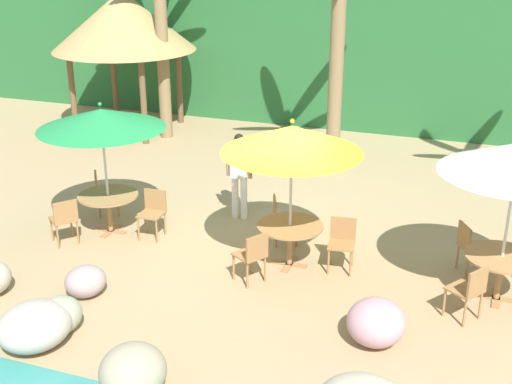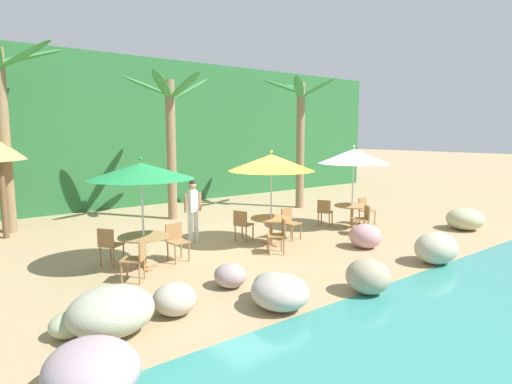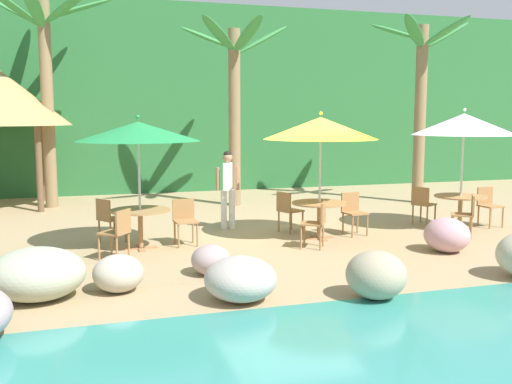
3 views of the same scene
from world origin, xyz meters
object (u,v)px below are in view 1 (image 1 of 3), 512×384
(chair_green_seaward, at_px, (153,210))
(waiter_in_white, at_px, (239,170))
(chair_green_inland, at_px, (103,190))
(palm_tree_second, at_px, (338,26))
(palapa_hut, at_px, (123,21))
(chair_yellow_seaward, at_px, (342,240))
(chair_white_inland, at_px, (469,245))
(chair_white_left, at_px, (470,289))
(umbrella_yellow, at_px, (292,139))
(dining_table_white, at_px, (501,263))
(umbrella_green, at_px, (101,119))
(dining_table_yellow, at_px, (290,232))
(chair_green_left, at_px, (65,218))
(dining_table_green, at_px, (108,201))
(chair_yellow_left, at_px, (253,254))
(chair_yellow_inland, at_px, (281,217))

(chair_green_seaward, xyz_separation_m, waiter_in_white, (1.18, 1.29, 0.47))
(chair_green_inland, height_order, palm_tree_second, palm_tree_second)
(palapa_hut, bearing_deg, chair_green_seaward, -57.04)
(chair_green_inland, bearing_deg, chair_yellow_seaward, -7.24)
(chair_white_inland, height_order, chair_white_left, same)
(umbrella_yellow, relative_size, dining_table_white, 2.30)
(umbrella_green, bearing_deg, dining_table_yellow, -2.42)
(palm_tree_second, bearing_deg, dining_table_yellow, -84.96)
(palapa_hut, bearing_deg, chair_green_inland, -65.36)
(waiter_in_white, bearing_deg, chair_green_inland, -163.82)
(chair_green_left, relative_size, dining_table_yellow, 0.79)
(chair_white_inland, bearing_deg, dining_table_green, -175.00)
(dining_table_green, relative_size, chair_white_inland, 1.26)
(dining_table_white, bearing_deg, palapa_hut, 147.49)
(umbrella_yellow, distance_m, chair_yellow_seaward, 1.89)
(chair_yellow_seaward, bearing_deg, umbrella_yellow, -167.04)
(dining_table_yellow, height_order, palapa_hut, palapa_hut)
(umbrella_green, xyz_separation_m, waiter_in_white, (2.03, 1.41, -1.18))
(dining_table_green, bearing_deg, chair_green_inland, 129.10)
(chair_green_inland, height_order, waiter_in_white, waiter_in_white)
(chair_green_left, height_order, chair_yellow_seaward, same)
(chair_green_inland, distance_m, waiter_in_white, 2.71)
(dining_table_white, height_order, palm_tree_second, palm_tree_second)
(chair_yellow_left, xyz_separation_m, waiter_in_white, (-1.11, 2.32, 0.47))
(dining_table_green, relative_size, chair_yellow_inland, 1.26)
(dining_table_green, relative_size, waiter_in_white, 0.65)
(chair_yellow_inland, distance_m, waiter_in_white, 1.43)
(umbrella_green, xyz_separation_m, chair_green_left, (-0.45, -0.72, -1.65))
(chair_green_left, xyz_separation_m, chair_yellow_inland, (3.57, 1.33, 0.00))
(dining_table_yellow, bearing_deg, waiter_in_white, 133.59)
(chair_yellow_seaward, xyz_separation_m, chair_white_inland, (1.98, 0.51, 0.00))
(chair_yellow_inland, bearing_deg, umbrella_yellow, -62.41)
(dining_table_yellow, height_order, chair_yellow_inland, chair_yellow_inland)
(dining_table_green, bearing_deg, umbrella_yellow, -2.42)
(umbrella_green, bearing_deg, chair_green_left, -122.10)
(chair_white_inland, distance_m, palapa_hut, 11.16)
(chair_green_inland, xyz_separation_m, palapa_hut, (-2.50, 5.45, 2.44))
(chair_yellow_inland, distance_m, chair_white_inland, 3.21)
(chair_yellow_left, distance_m, palapa_hut, 9.67)
(umbrella_green, height_order, dining_table_white, umbrella_green)
(chair_green_seaward, bearing_deg, dining_table_white, -2.66)
(chair_green_seaward, relative_size, chair_green_inland, 1.00)
(dining_table_green, bearing_deg, chair_white_left, -8.11)
(chair_green_inland, relative_size, dining_table_yellow, 0.79)
(chair_yellow_seaward, relative_size, chair_yellow_left, 1.00)
(chair_yellow_left, bearing_deg, palm_tree_second, 90.54)
(chair_yellow_left, bearing_deg, chair_white_left, 0.11)
(umbrella_green, relative_size, chair_yellow_seaward, 2.83)
(chair_green_left, xyz_separation_m, umbrella_yellow, (3.96, 0.58, 1.69))
(palapa_hut, height_order, waiter_in_white, palapa_hut)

